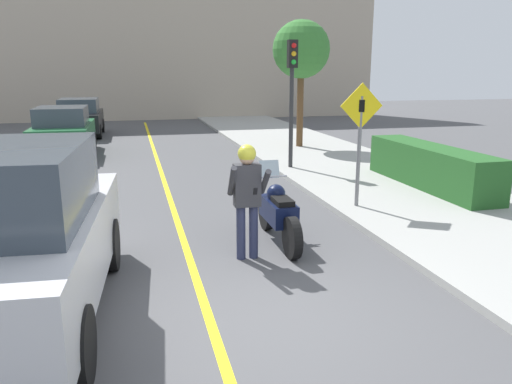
{
  "coord_description": "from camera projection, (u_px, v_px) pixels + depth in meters",
  "views": [
    {
      "loc": [
        -1.36,
        -5.24,
        2.85
      ],
      "look_at": [
        0.62,
        2.72,
        0.86
      ],
      "focal_mm": 35.0,
      "sensor_mm": 36.0,
      "label": 1
    }
  ],
  "objects": [
    {
      "name": "parked_car_green",
      "position": [
        64.0,
        131.0,
        17.11
      ],
      "size": [
        1.88,
        4.2,
        1.68
      ],
      "color": "black",
      "rests_on": "ground"
    },
    {
      "name": "motorcycle",
      "position": [
        278.0,
        213.0,
        8.42
      ],
      "size": [
        0.62,
        2.2,
        1.32
      ],
      "color": "black",
      "rests_on": "ground"
    },
    {
      "name": "building_backdrop",
      "position": [
        150.0,
        36.0,
        29.3
      ],
      "size": [
        28.0,
        1.2,
        9.69
      ],
      "color": "#B2A38E",
      "rests_on": "ground"
    },
    {
      "name": "person_biker",
      "position": [
        247.0,
        189.0,
        7.55
      ],
      "size": [
        0.59,
        0.49,
        1.79
      ],
      "color": "#282D4C",
      "rests_on": "ground"
    },
    {
      "name": "crossing_sign",
      "position": [
        360.0,
        133.0,
        10.05
      ],
      "size": [
        0.91,
        0.08,
        2.51
      ],
      "color": "slate",
      "rests_on": "sidewalk_curb"
    },
    {
      "name": "road_center_line",
      "position": [
        170.0,
        199.0,
        11.45
      ],
      "size": [
        0.12,
        36.0,
        0.01
      ],
      "color": "yellow",
      "rests_on": "ground"
    },
    {
      "name": "suv_nearby",
      "position": [
        12.0,
        237.0,
        5.59
      ],
      "size": [
        2.2,
        4.65,
        2.08
      ],
      "color": "black",
      "rests_on": "ground"
    },
    {
      "name": "traffic_light",
      "position": [
        292.0,
        80.0,
        14.01
      ],
      "size": [
        0.26,
        0.3,
        3.58
      ],
      "color": "#2D2D30",
      "rests_on": "sidewalk_curb"
    },
    {
      "name": "ground_plane",
      "position": [
        261.0,
        317.0,
        5.93
      ],
      "size": [
        80.0,
        80.0,
        0.0
      ],
      "primitive_type": "plane",
      "color": "#4C4C4F"
    },
    {
      "name": "street_tree",
      "position": [
        301.0,
        50.0,
        17.86
      ],
      "size": [
        2.06,
        2.06,
        4.53
      ],
      "color": "brown",
      "rests_on": "sidewalk_curb"
    },
    {
      "name": "sidewalk_curb",
      "position": [
        428.0,
        203.0,
        10.82
      ],
      "size": [
        4.4,
        44.0,
        0.12
      ],
      "color": "#9E9E99",
      "rests_on": "ground"
    },
    {
      "name": "parked_car_black",
      "position": [
        80.0,
        117.0,
        22.25
      ],
      "size": [
        1.88,
        4.2,
        1.68
      ],
      "color": "black",
      "rests_on": "ground"
    },
    {
      "name": "hedge_row",
      "position": [
        430.0,
        166.0,
        12.07
      ],
      "size": [
        0.9,
        4.43,
        0.98
      ],
      "color": "#235623",
      "rests_on": "sidewalk_curb"
    }
  ]
}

